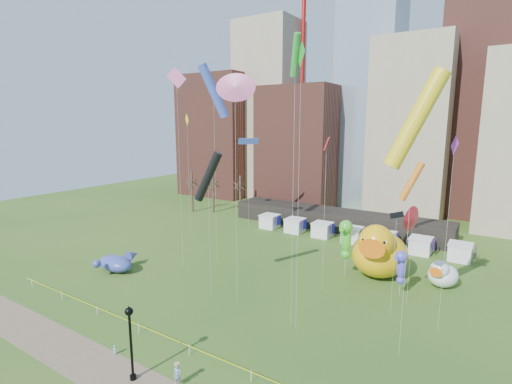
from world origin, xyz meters
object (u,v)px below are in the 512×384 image
Objects in this scene: whale_inflatable at (117,263)px; toddler at (115,350)px; seahorse_green at (346,236)px; seahorse_purple at (401,265)px; small_duck at (442,274)px; big_duck at (379,252)px; woman at (177,375)px; lamppost at (130,335)px.

whale_inflatable reaches higher than toddler.
seahorse_green reaches higher than seahorse_purple.
small_duck is 6.12× the size of toddler.
big_duck is at bearing 29.48° from whale_inflatable.
seahorse_purple is (6.83, -1.77, -1.58)m from seahorse_green.
seahorse_purple is 25.72m from woman.
seahorse_purple is (-3.50, -4.91, 1.96)m from small_duck.
woman is 6.94m from toddler.
toddler is (-16.76, -23.61, -3.10)m from seahorse_purple.
woman reaches higher than toddler.
woman is (-3.00, -25.38, -4.24)m from seahorse_green.
seahorse_green is at bearing 67.15° from woman.
whale_inflatable is at bearing 135.89° from woman.
big_duck reaches higher than small_duck.
whale_inflatable is 4.01× the size of woman.
woman is at bearing -91.42° from seahorse_green.
seahorse_green is at bearing -176.07° from seahorse_purple.
seahorse_purple is 28.09m from lamppost.
woman is (-9.83, -23.61, -2.66)m from seahorse_purple.
small_duck reaches higher than whale_inflatable.
whale_inflatable is 24.68m from woman.
toddler is (14.86, -11.59, -0.64)m from whale_inflatable.
whale_inflatable is (-31.62, -12.02, -2.46)m from seahorse_purple.
toddler is at bearing 161.21° from lamppost.
toddler is (-9.93, -25.38, -4.68)m from seahorse_green.
seahorse_green reaches higher than whale_inflatable.
toddler is at bearing 163.90° from woman.
lamppost reaches higher than small_duck.
big_duck reaches higher than toddler.
big_duck is 1.39× the size of whale_inflatable.
lamppost is at bearing -112.49° from big_duck.
small_duck is 35.01m from toddler.
big_duck is 5.20m from seahorse_purple.
lamppost reaches higher than toddler.
seahorse_green is 1.06× the size of whale_inflatable.
seahorse_green reaches higher than lamppost.
seahorse_purple is 6.56× the size of toddler.
big_duck is 11.97× the size of toddler.
seahorse_green reaches higher than woman.
seahorse_purple is at bearing 62.30° from lamppost.
big_duck is at bearing 149.87° from seahorse_purple.
big_duck is at bearing 43.52° from toddler.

